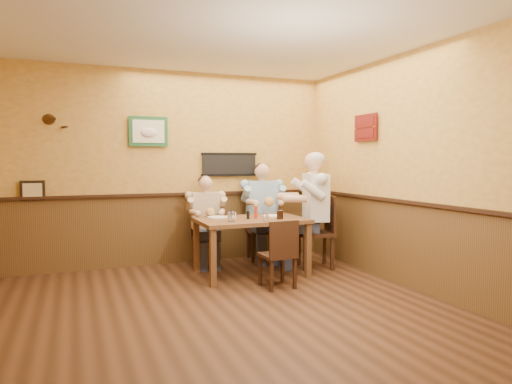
{
  "coord_description": "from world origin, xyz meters",
  "views": [
    {
      "loc": [
        -1.21,
        -4.12,
        1.51
      ],
      "look_at": [
        1.0,
        1.38,
        1.1
      ],
      "focal_mm": 32.0,
      "sensor_mm": 36.0,
      "label": 1
    }
  ],
  "objects_px": {
    "water_glass_left": "(231,216)",
    "cola_tumbler": "(280,215)",
    "diner_white_elder": "(316,216)",
    "pepper_shaker": "(248,215)",
    "chair_back_left": "(206,237)",
    "hot_sauce_bottle": "(256,211)",
    "chair_near_side": "(277,253)",
    "chair_back_right": "(262,229)",
    "diner_blue_polo": "(262,216)",
    "diner_tan_shirt": "(206,225)",
    "salt_shaker": "(235,216)",
    "dining_table": "(251,225)",
    "chair_right_end": "(315,232)",
    "water_glass_mid": "(266,217)"
  },
  "relations": [
    {
      "from": "water_glass_left",
      "to": "cola_tumbler",
      "type": "height_order",
      "value": "water_glass_left"
    },
    {
      "from": "diner_white_elder",
      "to": "pepper_shaker",
      "type": "xyz_separation_m",
      "value": [
        -1.05,
        -0.08,
        0.07
      ]
    },
    {
      "from": "chair_back_left",
      "to": "hot_sauce_bottle",
      "type": "xyz_separation_m",
      "value": [
        0.47,
        -0.77,
        0.44
      ]
    },
    {
      "from": "chair_near_side",
      "to": "chair_back_right",
      "type": "bearing_deg",
      "value": -108.49
    },
    {
      "from": "diner_blue_polo",
      "to": "pepper_shaker",
      "type": "distance_m",
      "value": 1.0
    },
    {
      "from": "chair_near_side",
      "to": "cola_tumbler",
      "type": "height_order",
      "value": "cola_tumbler"
    },
    {
      "from": "diner_tan_shirt",
      "to": "hot_sauce_bottle",
      "type": "bearing_deg",
      "value": -51.88
    },
    {
      "from": "chair_back_left",
      "to": "pepper_shaker",
      "type": "relative_size",
      "value": 8.02
    },
    {
      "from": "diner_white_elder",
      "to": "salt_shaker",
      "type": "xyz_separation_m",
      "value": [
        -1.21,
        -0.03,
        0.06
      ]
    },
    {
      "from": "chair_back_left",
      "to": "diner_tan_shirt",
      "type": "bearing_deg",
      "value": 0.0
    },
    {
      "from": "salt_shaker",
      "to": "diner_white_elder",
      "type": "bearing_deg",
      "value": 1.44
    },
    {
      "from": "dining_table",
      "to": "chair_right_end",
      "type": "height_order",
      "value": "chair_right_end"
    },
    {
      "from": "chair_right_end",
      "to": "water_glass_mid",
      "type": "bearing_deg",
      "value": -53.9
    },
    {
      "from": "chair_back_right",
      "to": "hot_sauce_bottle",
      "type": "height_order",
      "value": "hot_sauce_bottle"
    },
    {
      "from": "hot_sauce_bottle",
      "to": "salt_shaker",
      "type": "bearing_deg",
      "value": 175.08
    },
    {
      "from": "dining_table",
      "to": "chair_back_left",
      "type": "distance_m",
      "value": 0.9
    },
    {
      "from": "diner_white_elder",
      "to": "pepper_shaker",
      "type": "distance_m",
      "value": 1.05
    },
    {
      "from": "diner_tan_shirt",
      "to": "cola_tumbler",
      "type": "bearing_deg",
      "value": -46.14
    },
    {
      "from": "chair_back_left",
      "to": "salt_shaker",
      "type": "height_order",
      "value": "salt_shaker"
    },
    {
      "from": "diner_tan_shirt",
      "to": "diner_white_elder",
      "type": "relative_size",
      "value": 0.8
    },
    {
      "from": "cola_tumbler",
      "to": "chair_right_end",
      "type": "bearing_deg",
      "value": 20.43
    },
    {
      "from": "pepper_shaker",
      "to": "salt_shaker",
      "type": "bearing_deg",
      "value": 163.68
    },
    {
      "from": "diner_white_elder",
      "to": "cola_tumbler",
      "type": "height_order",
      "value": "diner_white_elder"
    },
    {
      "from": "salt_shaker",
      "to": "hot_sauce_bottle",
      "type": "bearing_deg",
      "value": -4.92
    },
    {
      "from": "chair_back_left",
      "to": "chair_right_end",
      "type": "xyz_separation_m",
      "value": [
        1.4,
        -0.72,
        0.1
      ]
    },
    {
      "from": "chair_near_side",
      "to": "diner_white_elder",
      "type": "xyz_separation_m",
      "value": [
        0.92,
        0.72,
        0.32
      ]
    },
    {
      "from": "water_glass_left",
      "to": "dining_table",
      "type": "bearing_deg",
      "value": 30.48
    },
    {
      "from": "diner_tan_shirt",
      "to": "chair_right_end",
      "type": "bearing_deg",
      "value": -20.43
    },
    {
      "from": "chair_near_side",
      "to": "water_glass_mid",
      "type": "xyz_separation_m",
      "value": [
        -0.0,
        0.35,
        0.4
      ]
    },
    {
      "from": "hot_sauce_bottle",
      "to": "diner_white_elder",
      "type": "bearing_deg",
      "value": 3.41
    },
    {
      "from": "diner_tan_shirt",
      "to": "water_glass_left",
      "type": "height_order",
      "value": "diner_tan_shirt"
    },
    {
      "from": "chair_back_left",
      "to": "water_glass_mid",
      "type": "bearing_deg",
      "value": -59.57
    },
    {
      "from": "chair_back_right",
      "to": "water_glass_left",
      "type": "distance_m",
      "value": 1.34
    },
    {
      "from": "water_glass_mid",
      "to": "cola_tumbler",
      "type": "bearing_deg",
      "value": 25.13
    },
    {
      "from": "diner_tan_shirt",
      "to": "chair_back_right",
      "type": "bearing_deg",
      "value": 8.8
    },
    {
      "from": "chair_near_side",
      "to": "pepper_shaker",
      "type": "relative_size",
      "value": 8.06
    },
    {
      "from": "dining_table",
      "to": "diner_blue_polo",
      "type": "relative_size",
      "value": 1.06
    },
    {
      "from": "water_glass_mid",
      "to": "chair_right_end",
      "type": "bearing_deg",
      "value": 21.76
    },
    {
      "from": "chair_back_left",
      "to": "chair_back_right",
      "type": "height_order",
      "value": "chair_back_right"
    },
    {
      "from": "chair_right_end",
      "to": "hot_sauce_bottle",
      "type": "xyz_separation_m",
      "value": [
        -0.93,
        -0.06,
        0.33
      ]
    },
    {
      "from": "dining_table",
      "to": "chair_back_right",
      "type": "height_order",
      "value": "chair_back_right"
    },
    {
      "from": "diner_blue_polo",
      "to": "dining_table",
      "type": "bearing_deg",
      "value": -112.04
    },
    {
      "from": "water_glass_left",
      "to": "chair_back_left",
      "type": "bearing_deg",
      "value": 93.74
    },
    {
      "from": "chair_back_left",
      "to": "diner_blue_polo",
      "type": "distance_m",
      "value": 0.93
    },
    {
      "from": "water_glass_left",
      "to": "pepper_shaker",
      "type": "relative_size",
      "value": 1.33
    },
    {
      "from": "pepper_shaker",
      "to": "dining_table",
      "type": "bearing_deg",
      "value": 33.83
    },
    {
      "from": "chair_back_right",
      "to": "salt_shaker",
      "type": "height_order",
      "value": "chair_back_right"
    },
    {
      "from": "water_glass_left",
      "to": "chair_right_end",
      "type": "bearing_deg",
      "value": 10.35
    },
    {
      "from": "diner_blue_polo",
      "to": "water_glass_mid",
      "type": "height_order",
      "value": "diner_blue_polo"
    },
    {
      "from": "water_glass_left",
      "to": "water_glass_mid",
      "type": "distance_m",
      "value": 0.43
    }
  ]
}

